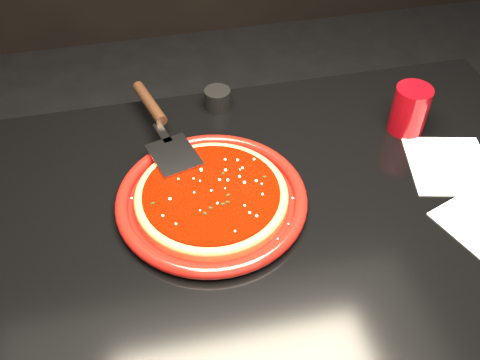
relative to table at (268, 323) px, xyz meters
name	(u,v)px	position (x,y,z in m)	size (l,w,h in m)	color
table	(268,323)	(0.00, 0.00, 0.00)	(1.20, 0.80, 0.75)	black
plate	(212,199)	(-0.11, 0.05, 0.39)	(0.35, 0.35, 0.03)	maroon
pizza_crust	(212,198)	(-0.11, 0.05, 0.39)	(0.28, 0.28, 0.01)	brown
pizza_crust_rim	(211,195)	(-0.11, 0.05, 0.40)	(0.28, 0.28, 0.02)	brown
pizza_sauce	(211,193)	(-0.11, 0.05, 0.40)	(0.25, 0.25, 0.01)	#6D0B00
parmesan_dusting	(211,190)	(-0.11, 0.05, 0.41)	(0.24, 0.24, 0.01)	beige
basil_flecks	(211,191)	(-0.11, 0.05, 0.41)	(0.22, 0.22, 0.00)	black
pizza_server	(162,125)	(-0.17, 0.25, 0.42)	(0.10, 0.35, 0.03)	#B3B5B9
cup	(410,110)	(0.33, 0.17, 0.43)	(0.07, 0.07, 0.10)	maroon
napkin_b	(449,165)	(0.37, 0.05, 0.38)	(0.16, 0.17, 0.00)	white
ramekin	(218,99)	(-0.04, 0.34, 0.40)	(0.06, 0.06, 0.04)	black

